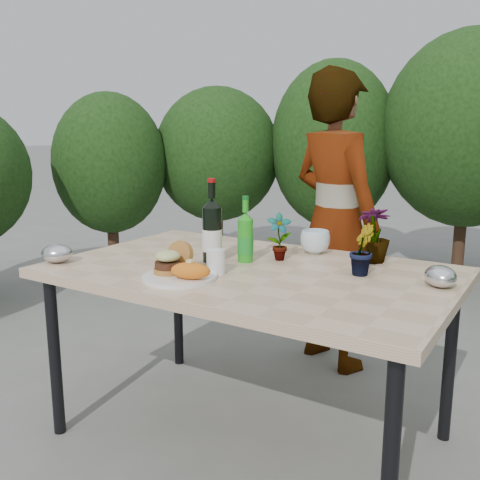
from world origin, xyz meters
The scene contains 18 objects.
ground centered at (0.00, 0.00, 0.00)m, with size 80.00×80.00×0.00m, color slate.
patio_table centered at (0.00, 0.00, 0.69)m, with size 1.60×1.00×0.75m.
shrub_hedge centered at (0.13, 1.60, 1.11)m, with size 6.83×5.09×2.11m.
dinner_plate centered at (-0.14, -0.28, 0.76)m, with size 0.28×0.28×0.01m, color white.
burger_stack centered at (-0.20, -0.26, 0.81)m, with size 0.11×0.16×0.11m.
sweet_potato centered at (-0.07, -0.30, 0.80)m, with size 0.15×0.08×0.06m, color orange.
grilled_veg centered at (-0.12, -0.19, 0.78)m, with size 0.08×0.05×0.03m.
wine_bottle centered at (-0.20, 0.01, 0.88)m, with size 0.09×0.09×0.35m.
sparkling_water centered at (-0.07, 0.08, 0.85)m, with size 0.07×0.07×0.28m.
plastic_cup centered at (-0.07, -0.15, 0.80)m, with size 0.07×0.07×0.10m, color white.
seedling_left centered at (0.03, 0.18, 0.85)m, with size 0.11×0.07×0.20m, color #27571E.
seedling_mid centered at (0.41, 0.14, 0.85)m, with size 0.11×0.09×0.20m, color #256121.
seedling_right centered at (0.39, 0.37, 0.87)m, with size 0.13×0.13×0.24m, color #23501B.
blue_bowl centered at (0.11, 0.39, 0.80)m, with size 0.13×0.13×0.10m, color silver.
foil_packet_left centered at (-0.74, -0.36, 0.79)m, with size 0.13×0.11×0.08m, color #BBBDC2.
foil_packet_right centered at (0.71, 0.13, 0.79)m, with size 0.13×0.11×0.08m, color silver.
person centered at (-0.01, 0.91, 0.81)m, with size 0.59×0.39×1.62m, color #8F6547.
terracotta_pot centered at (-1.71, 2.00, 0.07)m, with size 0.17×0.17×0.14m.
Camera 1 is at (1.08, -1.81, 1.30)m, focal length 40.00 mm.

